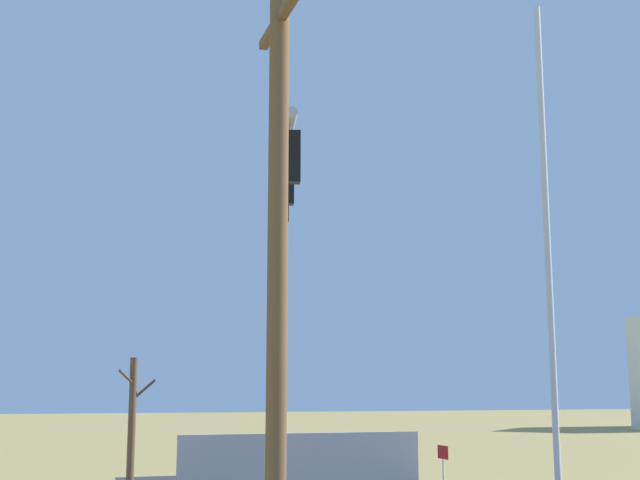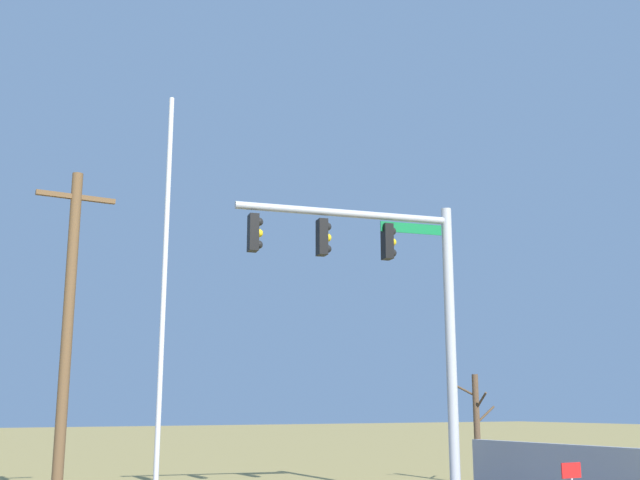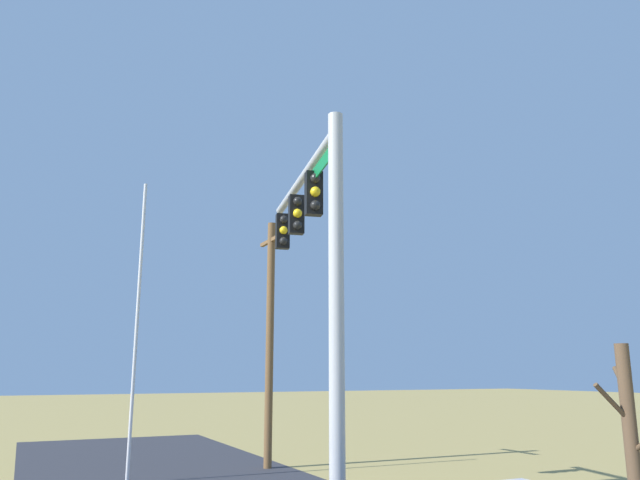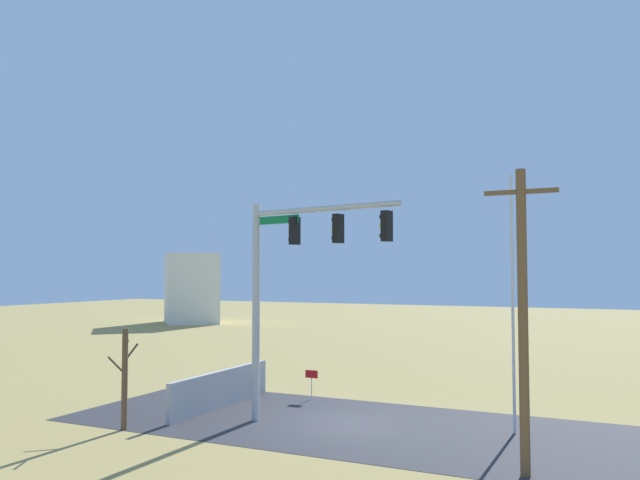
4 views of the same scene
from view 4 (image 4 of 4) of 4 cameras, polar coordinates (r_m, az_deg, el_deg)
The scene contains 10 objects.
ground_plane at distance 22.84m, azimuth 2.38°, elevation -16.35°, with size 160.00×160.00×0.00m, color #9E894C.
road_surface at distance 21.66m, azimuth 12.64°, elevation -17.01°, with size 28.00×8.00×0.01m, color #2D2D33.
sidewalk_corner at distance 23.99m, azimuth -7.99°, elevation -15.66°, with size 6.00×6.00×0.01m, color #B7B5AD.
retaining_fence at distance 25.65m, azimuth -8.91°, elevation -13.19°, with size 0.20×6.52×1.44m, color #A8A8AD.
signal_mast at distance 21.81m, azimuth -2.65°, elevation -2.57°, with size 5.99×1.45×7.78m.
flagpole at distance 21.94m, azimuth 17.06°, elevation -5.43°, with size 0.10×0.10×8.59m, color silver.
utility_pole at distance 17.42m, azimuth 17.91°, elevation -6.48°, with size 1.90×0.26×8.02m.
bare_tree at distance 22.73m, azimuth -17.28°, elevation -11.76°, with size 1.27×1.02×3.40m.
open_sign at distance 26.81m, azimuth -0.77°, elevation -12.38°, with size 0.56×0.04×1.22m.
distant_building at distance 68.09m, azimuth -11.57°, elevation -4.30°, with size 6.30×5.14×7.31m, color silver.
Camera 4 is at (-8.60, 20.50, 5.28)m, focal length 35.32 mm.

